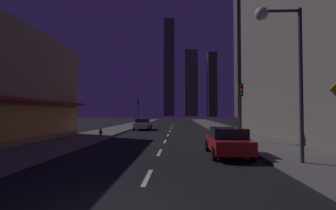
# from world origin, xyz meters

# --- Properties ---
(ground_plane) EXTENTS (78.00, 136.00, 0.10)m
(ground_plane) POSITION_xyz_m (0.00, 32.00, -0.05)
(ground_plane) COLOR black
(sidewalk_right) EXTENTS (4.00, 76.00, 0.15)m
(sidewalk_right) POSITION_xyz_m (7.00, 32.00, 0.07)
(sidewalk_right) COLOR #605E59
(sidewalk_right) RESTS_ON ground
(sidewalk_left) EXTENTS (4.00, 76.00, 0.15)m
(sidewalk_left) POSITION_xyz_m (-7.00, 32.00, 0.07)
(sidewalk_left) COLOR #605E59
(sidewalk_left) RESTS_ON ground
(lane_marking_center) EXTENTS (0.16, 43.80, 0.01)m
(lane_marking_center) POSITION_xyz_m (0.00, 18.80, 0.01)
(lane_marking_center) COLOR silver
(lane_marking_center) RESTS_ON ground
(building_apartment_right) EXTENTS (11.00, 20.00, 18.26)m
(building_apartment_right) POSITION_xyz_m (14.50, 16.00, 9.13)
(building_apartment_right) COLOR slate
(building_apartment_right) RESTS_ON ground
(skyscraper_distant_tall) EXTENTS (7.04, 5.98, 65.42)m
(skyscraper_distant_tall) POSITION_xyz_m (-5.51, 158.56, 32.71)
(skyscraper_distant_tall) COLOR #4B4738
(skyscraper_distant_tall) RESTS_ON ground
(skyscraper_distant_mid) EXTENTS (7.95, 5.06, 40.55)m
(skyscraper_distant_mid) POSITION_xyz_m (8.44, 143.96, 20.27)
(skyscraper_distant_mid) COLOR #524E3D
(skyscraper_distant_mid) RESTS_ON ground
(skyscraper_distant_short) EXTENTS (5.03, 7.46, 36.69)m
(skyscraper_distant_short) POSITION_xyz_m (20.19, 136.28, 18.34)
(skyscraper_distant_short) COLOR #38352A
(skyscraper_distant_short) RESTS_ON ground
(skyscraper_distant_slender) EXTENTS (6.44, 7.68, 71.41)m
(skyscraper_distant_slender) POSITION_xyz_m (32.78, 117.89, 35.70)
(skyscraper_distant_slender) COLOR #5D5946
(skyscraper_distant_slender) RESTS_ON ground
(car_parked_near) EXTENTS (1.98, 4.24, 1.45)m
(car_parked_near) POSITION_xyz_m (3.60, 7.62, 0.74)
(car_parked_near) COLOR #B21919
(car_parked_near) RESTS_ON ground
(car_parked_far) EXTENTS (1.98, 4.24, 1.45)m
(car_parked_far) POSITION_xyz_m (-3.60, 26.18, 0.74)
(car_parked_far) COLOR silver
(car_parked_far) RESTS_ON ground
(fire_hydrant_far_left) EXTENTS (0.42, 0.30, 0.65)m
(fire_hydrant_far_left) POSITION_xyz_m (-5.90, 16.32, 0.45)
(fire_hydrant_far_left) COLOR red
(fire_hydrant_far_left) RESTS_ON sidewalk_left
(traffic_light_near_right) EXTENTS (0.32, 0.48, 4.20)m
(traffic_light_near_right) POSITION_xyz_m (5.50, 12.49, 3.19)
(traffic_light_near_right) COLOR #2D2D2D
(traffic_light_near_right) RESTS_ON sidewalk_right
(traffic_light_far_left) EXTENTS (0.32, 0.48, 4.20)m
(traffic_light_far_left) POSITION_xyz_m (-5.50, 33.67, 3.19)
(traffic_light_far_left) COLOR #2D2D2D
(traffic_light_far_left) RESTS_ON sidewalk_left
(street_lamp_right) EXTENTS (1.96, 0.56, 6.58)m
(street_lamp_right) POSITION_xyz_m (5.38, 5.23, 5.07)
(street_lamp_right) COLOR #38383D
(street_lamp_right) RESTS_ON sidewalk_right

